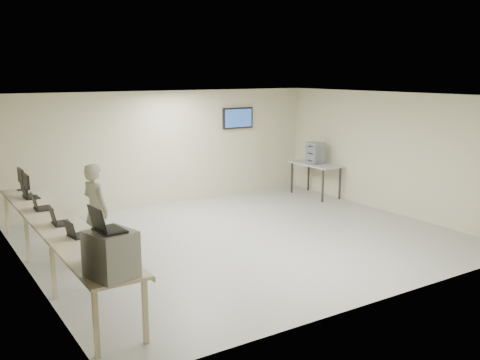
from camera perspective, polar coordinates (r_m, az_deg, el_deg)
room at (r=10.37m, az=0.58°, el=1.30°), size 8.01×7.01×2.81m
workbench at (r=9.04m, az=-18.87°, el=-4.65°), size 0.76×6.00×0.90m
equipment_box at (r=6.39m, az=-13.59°, el=-7.69°), size 0.58×0.63×0.55m
laptop_on_box at (r=6.27m, az=-14.26°, el=-4.71°), size 0.36×0.42×0.30m
laptop_0 at (r=6.97m, az=-14.78°, el=-7.85°), size 0.41×0.45×0.31m
laptop_1 at (r=8.08m, az=-17.20°, el=-5.41°), size 0.32×0.36×0.25m
laptop_2 at (r=8.81m, az=-18.84°, el=-4.08°), size 0.31×0.37×0.28m
laptop_3 at (r=9.87m, az=-20.62°, el=-2.54°), size 0.33×0.39×0.30m
laptop_4 at (r=10.82m, az=-21.64°, el=-1.47°), size 0.29×0.35×0.27m
monitor_near at (r=11.10m, az=-21.83°, el=-0.25°), size 0.18×0.41×0.41m
monitor_far at (r=11.60m, az=-22.33°, el=0.28°), size 0.20×0.44×0.44m
soldier at (r=9.90m, az=-15.14°, el=-3.03°), size 0.56×0.70×1.66m
side_table at (r=14.23m, az=8.07°, el=1.47°), size 0.68×1.46×0.88m
storage_bins at (r=14.16m, az=8.05°, el=2.87°), size 0.36×0.40×0.56m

